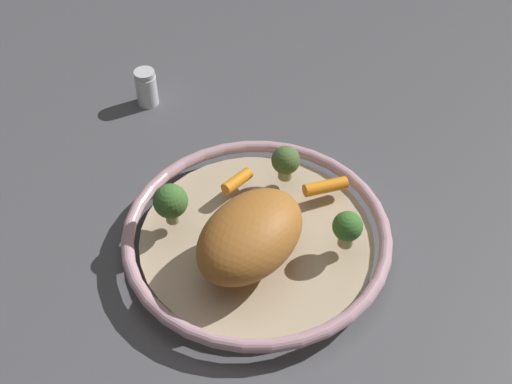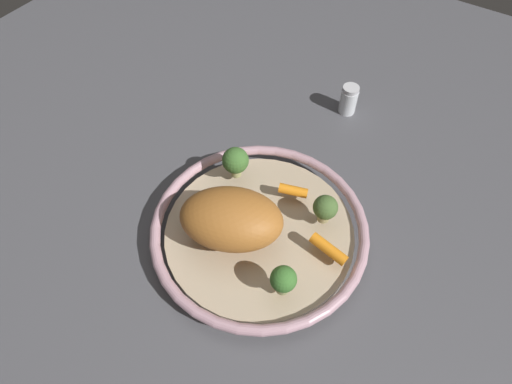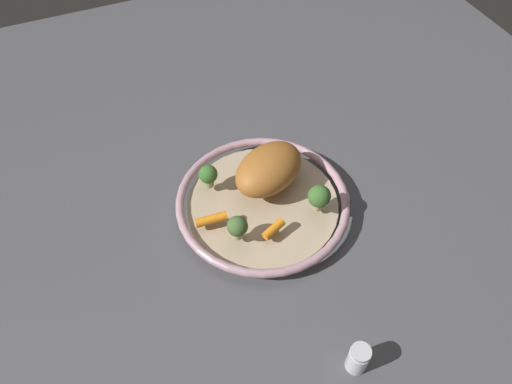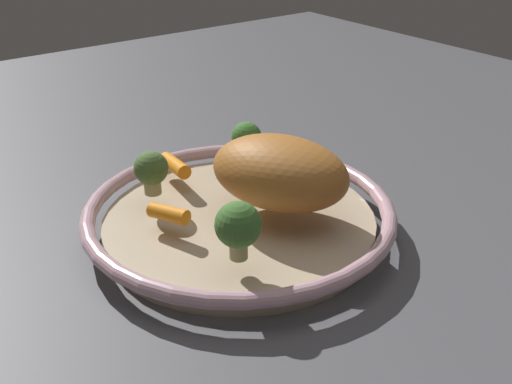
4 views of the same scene
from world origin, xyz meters
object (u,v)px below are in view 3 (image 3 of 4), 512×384
(roast_chicken_piece, at_px, (269,169))
(broccoli_floret_large, at_px, (319,197))
(baby_carrot_left, at_px, (211,219))
(broccoli_floret_small, at_px, (237,227))
(salt_shaker, at_px, (358,358))
(broccoli_floret_mid, at_px, (208,175))
(serving_bowl, at_px, (263,203))
(baby_carrot_center, at_px, (274,229))

(roast_chicken_piece, relative_size, broccoli_floret_large, 2.66)
(baby_carrot_left, xyz_separation_m, broccoli_floret_large, (0.21, -0.05, 0.03))
(baby_carrot_left, bearing_deg, roast_chicken_piece, 19.66)
(broccoli_floret_small, height_order, salt_shaker, broccoli_floret_small)
(broccoli_floret_large, bearing_deg, broccoli_floret_mid, 141.76)
(serving_bowl, xyz_separation_m, broccoli_floret_large, (0.09, -0.07, 0.05))
(roast_chicken_piece, distance_m, broccoli_floret_small, 0.15)
(broccoli_floret_large, distance_m, broccoli_floret_small, 0.17)
(roast_chicken_piece, xyz_separation_m, baby_carrot_center, (-0.04, -0.12, -0.03))
(broccoli_floret_mid, bearing_deg, baby_carrot_center, -64.86)
(broccoli_floret_large, relative_size, salt_shaker, 0.95)
(broccoli_floret_small, bearing_deg, baby_carrot_left, 124.81)
(serving_bowl, distance_m, broccoli_floret_mid, 0.13)
(baby_carrot_left, xyz_separation_m, salt_shaker, (0.13, -0.34, -0.02))
(baby_carrot_center, distance_m, salt_shaker, 0.28)
(baby_carrot_center, height_order, salt_shaker, salt_shaker)
(baby_carrot_center, height_order, broccoli_floret_mid, broccoli_floret_mid)
(serving_bowl, bearing_deg, baby_carrot_left, -172.27)
(baby_carrot_center, bearing_deg, broccoli_floret_large, 9.56)
(baby_carrot_left, distance_m, broccoli_floret_large, 0.21)
(serving_bowl, distance_m, broccoli_floret_large, 0.12)
(roast_chicken_piece, height_order, baby_carrot_left, roast_chicken_piece)
(broccoli_floret_small, bearing_deg, baby_carrot_center, -14.41)
(roast_chicken_piece, bearing_deg, baby_carrot_left, -160.34)
(serving_bowl, height_order, baby_carrot_center, baby_carrot_center)
(baby_carrot_left, distance_m, salt_shaker, 0.37)
(baby_carrot_center, bearing_deg, salt_shaker, -84.53)
(broccoli_floret_large, xyz_separation_m, broccoli_floret_mid, (-0.18, 0.14, -0.00))
(roast_chicken_piece, height_order, salt_shaker, roast_chicken_piece)
(broccoli_floret_mid, bearing_deg, salt_shaker, -76.93)
(roast_chicken_piece, distance_m, salt_shaker, 0.40)
(roast_chicken_piece, xyz_separation_m, baby_carrot_left, (-0.14, -0.05, -0.03))
(baby_carrot_center, xyz_separation_m, broccoli_floret_mid, (-0.07, 0.16, 0.02))
(broccoli_floret_large, height_order, broccoli_floret_small, broccoli_floret_large)
(broccoli_floret_mid, bearing_deg, serving_bowl, -40.56)
(baby_carrot_center, height_order, broccoli_floret_large, broccoli_floret_large)
(baby_carrot_left, bearing_deg, broccoli_floret_large, -13.60)
(broccoli_floret_small, bearing_deg, salt_shaker, -72.35)
(serving_bowl, relative_size, broccoli_floret_small, 6.80)
(baby_carrot_center, relative_size, broccoli_floret_large, 0.81)
(baby_carrot_center, bearing_deg, baby_carrot_left, 146.46)
(broccoli_floret_large, relative_size, broccoli_floret_small, 1.15)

